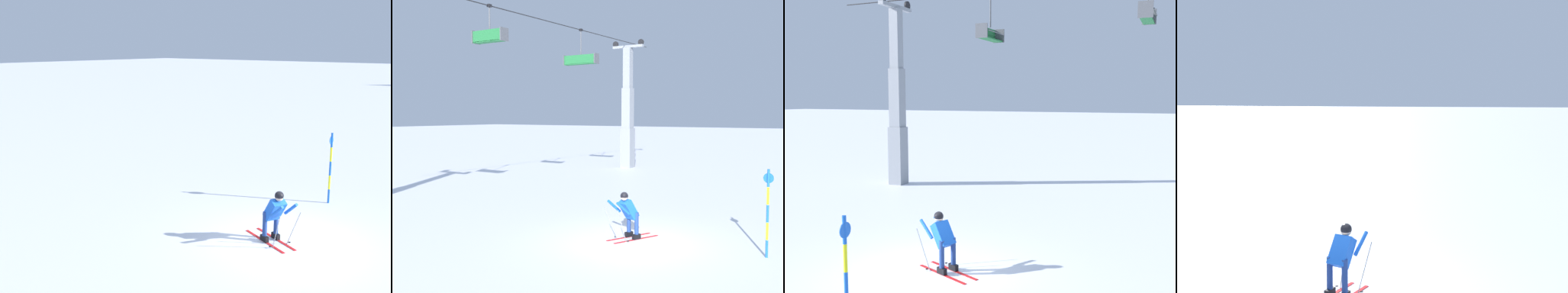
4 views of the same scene
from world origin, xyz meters
TOP-DOWN VIEW (x-y plane):
  - ground_plane at (0.00, 0.00)m, footprint 260.00×260.00m
  - skier_carving_main at (0.31, 0.29)m, footprint 1.85×1.22m

SIDE VIEW (x-z plane):
  - ground_plane at x=0.00m, z-range 0.00..0.00m
  - skier_carving_main at x=0.31m, z-range 0.05..1.73m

